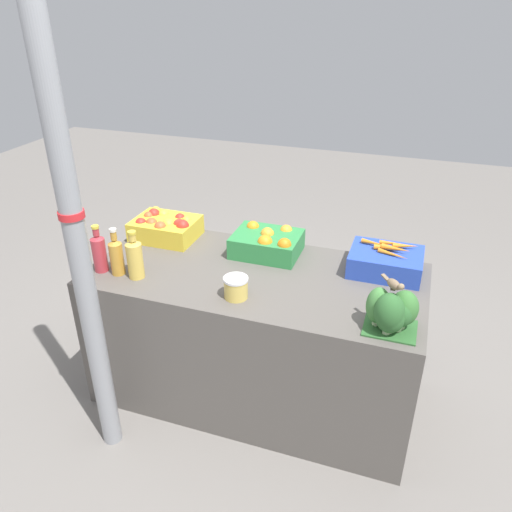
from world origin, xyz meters
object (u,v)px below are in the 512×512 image
object	(u,v)px
broccoli_pile	(392,312)
sparrow_bird	(395,284)
juice_bottle_golden	(135,258)
carrot_crate	(386,261)
juice_bottle_amber	(116,255)
apple_crate	(166,227)
orange_crate	(267,243)
support_pole	(76,239)
pickle_jar	(236,287)
juice_bottle_ruby	(99,252)

from	to	relation	value
broccoli_pile	sparrow_bird	xyz separation A→B (m)	(-0.01, 0.00, 0.13)
broccoli_pile	juice_bottle_golden	xyz separation A→B (m)	(-1.24, 0.05, 0.01)
sparrow_bird	broccoli_pile	bearing A→B (deg)	13.37
carrot_crate	juice_bottle_amber	world-z (taller)	juice_bottle_amber
apple_crate	broccoli_pile	bearing A→B (deg)	-21.06
orange_crate	support_pole	bearing A→B (deg)	-124.71
juice_bottle_amber	pickle_jar	world-z (taller)	juice_bottle_amber
apple_crate	juice_bottle_amber	xyz separation A→B (m)	(-0.03, -0.45, 0.04)
support_pole	broccoli_pile	bearing A→B (deg)	13.54
carrot_crate	pickle_jar	size ratio (longest dim) A/B	3.08
carrot_crate	pickle_jar	xyz separation A→B (m)	(-0.63, -0.47, -0.01)
broccoli_pile	juice_bottle_golden	bearing A→B (deg)	177.54
orange_crate	broccoli_pile	distance (m)	0.87
apple_crate	carrot_crate	size ratio (longest dim) A/B	1.00
broccoli_pile	juice_bottle_amber	size ratio (longest dim) A/B	0.89
apple_crate	pickle_jar	xyz separation A→B (m)	(0.61, -0.47, -0.02)
support_pole	juice_bottle_ruby	world-z (taller)	support_pole
sparrow_bird	juice_bottle_ruby	bearing A→B (deg)	-136.43
carrot_crate	juice_bottle_golden	bearing A→B (deg)	-158.63
apple_crate	support_pole	bearing A→B (deg)	-86.25
pickle_jar	broccoli_pile	bearing A→B (deg)	-3.15
juice_bottle_amber	orange_crate	bearing A→B (deg)	35.19
juice_bottle_amber	juice_bottle_golden	xyz separation A→B (m)	(0.11, 0.00, 0.00)
carrot_crate	pickle_jar	bearing A→B (deg)	-143.24
juice_bottle_golden	carrot_crate	bearing A→B (deg)	21.37
orange_crate	juice_bottle_golden	world-z (taller)	juice_bottle_golden
support_pole	juice_bottle_ruby	xyz separation A→B (m)	(-0.18, 0.36, -0.26)
orange_crate	carrot_crate	bearing A→B (deg)	0.23
broccoli_pile	juice_bottle_amber	xyz separation A→B (m)	(-1.35, 0.05, 0.00)
support_pole	juice_bottle_golden	distance (m)	0.44
sparrow_bird	support_pole	bearing A→B (deg)	-120.67
juice_bottle_golden	pickle_jar	distance (m)	0.54
carrot_crate	sparrow_bird	distance (m)	0.54
support_pole	juice_bottle_golden	xyz separation A→B (m)	(0.02, 0.36, -0.26)
orange_crate	sparrow_bird	bearing A→B (deg)	-35.87
orange_crate	juice_bottle_amber	world-z (taller)	juice_bottle_amber
support_pole	juice_bottle_ruby	distance (m)	0.48
orange_crate	pickle_jar	xyz separation A→B (m)	(-0.00, -0.47, -0.01)
juice_bottle_amber	sparrow_bird	distance (m)	1.35
broccoli_pile	juice_bottle_ruby	distance (m)	1.45
juice_bottle_golden	broccoli_pile	bearing A→B (deg)	-2.46
apple_crate	orange_crate	bearing A→B (deg)	-0.02
orange_crate	juice_bottle_golden	distance (m)	0.71
juice_bottle_ruby	juice_bottle_amber	bearing A→B (deg)	-0.00
carrot_crate	sparrow_bird	size ratio (longest dim) A/B	3.39
carrot_crate	broccoli_pile	distance (m)	0.52
carrot_crate	juice_bottle_amber	distance (m)	1.35
support_pole	juice_bottle_amber	size ratio (longest dim) A/B	9.08
support_pole	juice_bottle_golden	world-z (taller)	support_pole
broccoli_pile	support_pole	bearing A→B (deg)	-166.46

